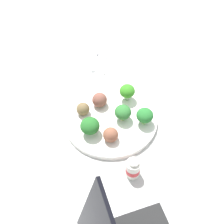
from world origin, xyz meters
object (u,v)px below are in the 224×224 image
(fork, at_px, (96,59))
(yogurt_bottle, at_px, (135,168))
(broccoli_floret_back_left, at_px, (92,126))
(knife, at_px, (106,59))
(plate, at_px, (112,118))
(broccoli_floret_back_right, at_px, (124,112))
(meatball_mid_left, at_px, (101,100))
(broccoli_floret_near_rim, at_px, (146,116))
(meatball_back_right, at_px, (111,135))
(meatball_center, at_px, (84,109))
(broccoli_floret_far_rim, at_px, (129,91))
(napkin, at_px, (101,61))

(fork, bearing_deg, yogurt_bottle, -166.21)
(broccoli_floret_back_left, relative_size, knife, 0.37)
(plate, bearing_deg, fork, 11.50)
(broccoli_floret_back_right, height_order, meatball_mid_left, broccoli_floret_back_right)
(broccoli_floret_near_rim, height_order, meatball_back_right, broccoli_floret_near_rim)
(meatball_center, bearing_deg, fork, -5.48)
(broccoli_floret_far_rim, height_order, meatball_center, broccoli_floret_far_rim)
(meatball_mid_left, height_order, knife, meatball_mid_left)
(napkin, distance_m, yogurt_bottle, 0.46)
(broccoli_floret_back_left, bearing_deg, broccoli_floret_near_rim, -77.38)
(plate, relative_size, yogurt_bottle, 4.21)
(broccoli_floret_far_rim, height_order, knife, broccoli_floret_far_rim)
(meatball_back_right, xyz_separation_m, meatball_mid_left, (0.13, 0.03, 0.00))
(meatball_back_right, relative_size, fork, 0.35)
(meatball_back_right, bearing_deg, broccoli_floret_back_right, -27.86)
(meatball_mid_left, bearing_deg, napkin, 1.55)
(broccoli_floret_back_right, relative_size, broccoli_floret_back_left, 0.94)
(meatball_mid_left, bearing_deg, plate, -144.36)
(plate, height_order, meatball_back_right, meatball_back_right)
(broccoli_floret_far_rim, xyz_separation_m, meatball_mid_left, (-0.02, 0.08, -0.01))
(broccoli_floret_far_rim, bearing_deg, plate, 143.09)
(broccoli_floret_back_left, relative_size, napkin, 0.32)
(napkin, bearing_deg, broccoli_floret_back_left, 176.76)
(yogurt_bottle, bearing_deg, broccoli_floret_near_rim, -14.83)
(meatball_mid_left, bearing_deg, knife, -3.07)
(meatball_center, height_order, knife, meatball_center)
(broccoli_floret_back_right, relative_size, meatball_back_right, 1.20)
(meatball_back_right, xyz_separation_m, fork, (0.36, 0.05, -0.03))
(plate, height_order, knife, plate)
(plate, bearing_deg, meatball_back_right, 178.50)
(meatball_center, bearing_deg, broccoli_floret_back_left, -161.22)
(fork, xyz_separation_m, knife, (-0.00, -0.04, -0.00))
(fork, bearing_deg, broccoli_floret_back_right, -162.20)
(broccoli_floret_near_rim, bearing_deg, meatball_back_right, 119.98)
(yogurt_bottle, bearing_deg, napkin, 11.93)
(plate, height_order, fork, plate)
(broccoli_floret_back_right, distance_m, broccoli_floret_far_rim, 0.08)
(broccoli_floret_near_rim, bearing_deg, broccoli_floret_far_rim, 26.31)
(broccoli_floret_far_rim, xyz_separation_m, broccoli_floret_near_rim, (-0.09, -0.05, -0.00))
(meatball_center, bearing_deg, plate, -98.74)
(meatball_mid_left, relative_size, yogurt_bottle, 0.68)
(broccoli_floret_near_rim, height_order, broccoli_floret_back_left, same)
(meatball_mid_left, bearing_deg, broccoli_floret_near_rim, -118.26)
(napkin, distance_m, fork, 0.02)
(meatball_mid_left, height_order, fork, meatball_mid_left)
(broccoli_floret_far_rim, bearing_deg, meatball_center, 112.86)
(yogurt_bottle, bearing_deg, knife, 9.56)
(meatball_back_right, bearing_deg, knife, 2.95)
(broccoli_floret_far_rim, bearing_deg, knife, 19.38)
(broccoli_floret_back_right, relative_size, yogurt_bottle, 0.77)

